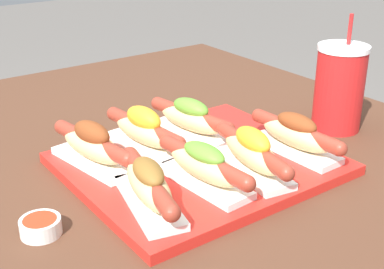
# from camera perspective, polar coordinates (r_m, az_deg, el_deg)

# --- Properties ---
(serving_tray) EXTENTS (0.44, 0.38, 0.02)m
(serving_tray) POSITION_cam_1_polar(r_m,az_deg,el_deg) (0.94, 0.71, -3.12)
(serving_tray) COLOR red
(serving_tray) RESTS_ON patio_table
(hot_dog_0) EXTENTS (0.10, 0.21, 0.07)m
(hot_dog_0) POSITION_cam_1_polar(r_m,az_deg,el_deg) (0.79, -4.64, -5.40)
(hot_dog_0) COLOR white
(hot_dog_0) RESTS_ON serving_tray
(hot_dog_1) EXTENTS (0.07, 0.22, 0.07)m
(hot_dog_1) POSITION_cam_1_polar(r_m,az_deg,el_deg) (0.84, 1.28, -3.33)
(hot_dog_1) COLOR white
(hot_dog_1) RESTS_ON serving_tray
(hot_dog_2) EXTENTS (0.09, 0.21, 0.08)m
(hot_dog_2) POSITION_cam_1_polar(r_m,az_deg,el_deg) (0.89, 6.44, -1.92)
(hot_dog_2) COLOR white
(hot_dog_2) RESTS_ON serving_tray
(hot_dog_3) EXTENTS (0.07, 0.22, 0.07)m
(hot_dog_3) POSITION_cam_1_polar(r_m,az_deg,el_deg) (0.97, 11.01, -0.00)
(hot_dog_3) COLOR white
(hot_dog_3) RESTS_ON serving_tray
(hot_dog_4) EXTENTS (0.09, 0.21, 0.08)m
(hot_dog_4) POSITION_cam_1_polar(r_m,az_deg,el_deg) (0.92, -10.54, -1.15)
(hot_dog_4) COLOR white
(hot_dog_4) RESTS_ON serving_tray
(hot_dog_5) EXTENTS (0.08, 0.22, 0.08)m
(hot_dog_5) POSITION_cam_1_polar(r_m,az_deg,el_deg) (0.97, -5.13, 0.44)
(hot_dog_5) COLOR white
(hot_dog_5) RESTS_ON serving_tray
(hot_dog_6) EXTENTS (0.09, 0.21, 0.07)m
(hot_dog_6) POSITION_cam_1_polar(r_m,az_deg,el_deg) (1.02, -0.13, 1.71)
(hot_dog_6) COLOR white
(hot_dog_6) RESTS_ON serving_tray
(sauce_bowl) EXTENTS (0.06, 0.06, 0.02)m
(sauce_bowl) POSITION_cam_1_polar(r_m,az_deg,el_deg) (0.79, -15.86, -9.35)
(sauce_bowl) COLOR silver
(sauce_bowl) RESTS_ON patio_table
(drink_cup) EXTENTS (0.10, 0.10, 0.24)m
(drink_cup) POSITION_cam_1_polar(r_m,az_deg,el_deg) (1.12, 15.44, 4.84)
(drink_cup) COLOR red
(drink_cup) RESTS_ON patio_table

